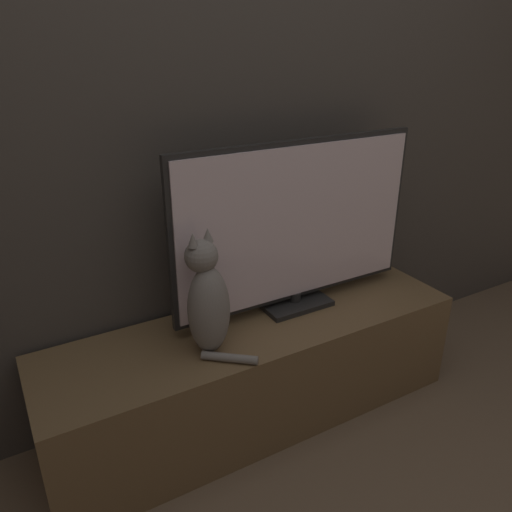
% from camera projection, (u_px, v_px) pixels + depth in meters
% --- Properties ---
extents(wall_back, '(4.80, 0.05, 2.60)m').
position_uv_depth(wall_back, '(217.00, 60.00, 1.67)').
color(wall_back, '#47423D').
rests_on(wall_back, ground_plane).
extents(tv_stand, '(1.57, 0.44, 0.41)m').
position_uv_depth(tv_stand, '(256.00, 371.00, 1.90)').
color(tv_stand, brown).
rests_on(tv_stand, ground_plane).
extents(tv, '(0.99, 0.16, 0.64)m').
position_uv_depth(tv, '(297.00, 227.00, 1.82)').
color(tv, black).
rests_on(tv, tv_stand).
extents(cat, '(0.19, 0.25, 0.42)m').
position_uv_depth(cat, '(207.00, 302.00, 1.60)').
color(cat, gray).
rests_on(cat, tv_stand).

